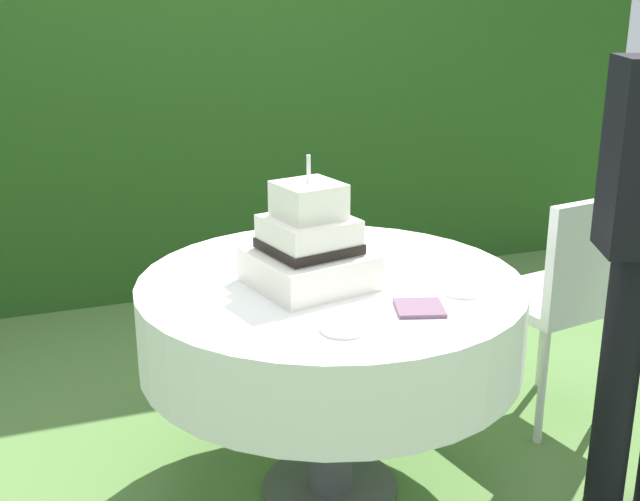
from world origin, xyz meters
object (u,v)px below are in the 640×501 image
cake_table (331,321)px  garden_chair (566,288)px  serving_plate_near (463,291)px  serving_plate_left (344,329)px  wedding_cake (309,247)px  serving_plate_far (412,246)px  napkin_stack (420,308)px

cake_table → garden_chair: (0.95, 0.12, -0.06)m
serving_plate_near → garden_chair: garden_chair is taller
serving_plate_left → garden_chair: garden_chair is taller
wedding_cake → serving_plate_left: size_ratio=3.24×
cake_table → garden_chair: size_ratio=1.31×
serving_plate_far → napkin_stack: same height
serving_plate_near → serving_plate_left: size_ratio=0.96×
serving_plate_near → serving_plate_far: bearing=83.7°
serving_plate_near → serving_plate_left: 0.44m
garden_chair → cake_table: bearing=-172.8°
serving_plate_left → wedding_cake: bearing=85.2°
serving_plate_left → napkin_stack: (0.25, 0.06, -0.00)m
napkin_stack → garden_chair: bearing=27.8°
cake_table → wedding_cake: size_ratio=2.99×
serving_plate_near → garden_chair: 0.76m
serving_plate_far → napkin_stack: 0.55m
cake_table → garden_chair: garden_chair is taller
napkin_stack → garden_chair: garden_chair is taller
napkin_stack → garden_chair: (0.81, 0.43, -0.20)m
napkin_stack → serving_plate_left: bearing=-166.5°
cake_table → napkin_stack: (0.14, -0.31, 0.14)m
serving_plate_left → garden_chair: (1.06, 0.49, -0.20)m
wedding_cake → serving_plate_far: 0.50m
serving_plate_far → napkin_stack: (-0.22, -0.50, -0.00)m
serving_plate_far → serving_plate_left: bearing=-130.0°
serving_plate_near → serving_plate_left: same height
serving_plate_far → napkin_stack: bearing=-113.9°
wedding_cake → serving_plate_far: (0.44, 0.21, -0.11)m
serving_plate_left → napkin_stack: bearing=13.5°
serving_plate_left → serving_plate_far: bearing=50.0°
cake_table → serving_plate_near: 0.42m
cake_table → serving_plate_far: size_ratio=9.51×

